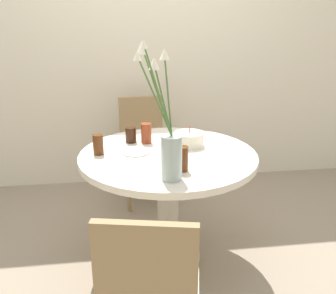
{
  "coord_description": "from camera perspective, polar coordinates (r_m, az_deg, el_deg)",
  "views": [
    {
      "loc": [
        -0.28,
        -2.14,
        1.57
      ],
      "look_at": [
        0.0,
        0.0,
        0.8
      ],
      "focal_mm": 40.0,
      "sensor_mm": 36.0,
      "label": 1
    }
  ],
  "objects": [
    {
      "name": "drink_glass_4",
      "position": [
        2.03,
        2.19,
        -1.81
      ],
      "size": [
        0.07,
        0.07,
        0.14
      ],
      "color": "#51280F",
      "rests_on": "dining_table"
    },
    {
      "name": "dining_table",
      "position": [
        2.37,
        0.0,
        -4.45
      ],
      "size": [
        1.1,
        1.1,
        0.76
      ],
      "color": "silver",
      "rests_on": "ground_plane"
    },
    {
      "name": "drink_glass_0",
      "position": [
        2.2,
        1.12,
        -0.48
      ],
      "size": [
        0.07,
        0.07,
        0.11
      ],
      "color": "black",
      "rests_on": "dining_table"
    },
    {
      "name": "chair_left_flank",
      "position": [
        3.27,
        -3.77,
        0.53
      ],
      "size": [
        0.44,
        0.44,
        0.9
      ],
      "rotation": [
        0.0,
        0.0,
        0.1
      ],
      "color": "beige",
      "rests_on": "ground_plane"
    },
    {
      "name": "drink_glass_3",
      "position": [
        2.5,
        -5.69,
        1.87
      ],
      "size": [
        0.07,
        0.07,
        0.1
      ],
      "color": "#33190C",
      "rests_on": "dining_table"
    },
    {
      "name": "wall_back",
      "position": [
        3.5,
        -2.99,
        15.14
      ],
      "size": [
        8.0,
        0.05,
        2.6
      ],
      "color": "beige",
      "rests_on": "ground_plane"
    },
    {
      "name": "drink_glass_2",
      "position": [
        2.31,
        -10.6,
        0.38
      ],
      "size": [
        0.06,
        0.06,
        0.13
      ],
      "color": "#51280F",
      "rests_on": "dining_table"
    },
    {
      "name": "side_plate",
      "position": [
        2.33,
        -4.93,
        -0.71
      ],
      "size": [
        0.18,
        0.18,
        0.01
      ],
      "color": "white",
      "rests_on": "dining_table"
    },
    {
      "name": "birthday_cake",
      "position": [
        2.43,
        3.24,
        1.21
      ],
      "size": [
        0.19,
        0.19,
        0.14
      ],
      "color": "white",
      "rests_on": "dining_table"
    },
    {
      "name": "ground_plane",
      "position": [
        2.67,
        0.0,
        -16.43
      ],
      "size": [
        16.0,
        16.0,
        0.0
      ],
      "primitive_type": "plane",
      "color": "gray"
    },
    {
      "name": "flower_vase",
      "position": [
        1.88,
        -0.11,
        1.46
      ],
      "size": [
        0.23,
        0.21,
        0.71
      ],
      "color": "#9EB2AD",
      "rests_on": "dining_table"
    },
    {
      "name": "drink_glass_1",
      "position": [
        2.47,
        -3.33,
        2.1
      ],
      "size": [
        0.07,
        0.07,
        0.13
      ],
      "color": "maroon",
      "rests_on": "dining_table"
    }
  ]
}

